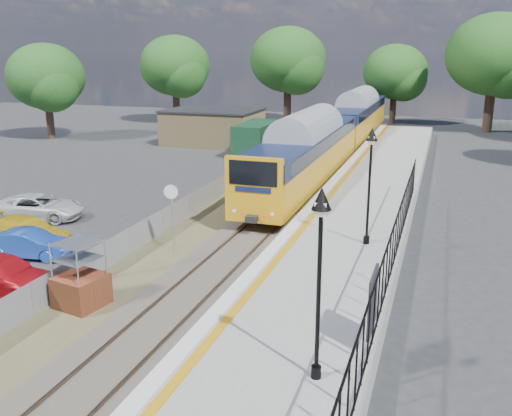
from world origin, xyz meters
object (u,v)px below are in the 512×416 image
at_px(speed_sign, 172,207).
at_px(car_white, 39,207).
at_px(train, 338,129).
at_px(car_yellow, 26,232).
at_px(brick_plinth, 80,276).
at_px(car_blue, 30,244).
at_px(car_red, 2,273).
at_px(victorian_lamp_north, 371,159).
at_px(victorian_lamp_south, 320,240).

bearing_deg(speed_sign, car_white, 153.14).
distance_m(train, car_yellow, 26.25).
distance_m(brick_plinth, car_blue, 5.90).
distance_m(car_red, car_blue, 3.51).
bearing_deg(speed_sign, car_blue, -168.17).
relative_size(car_blue, car_yellow, 0.81).
distance_m(brick_plinth, speed_sign, 5.78).
height_order(car_blue, car_yellow, car_yellow).
height_order(speed_sign, car_yellow, speed_sign).
xyz_separation_m(victorian_lamp_north, brick_plinth, (-8.45, -6.87, -3.18)).
relative_size(brick_plinth, car_white, 0.51).
height_order(speed_sign, car_white, speed_sign).
height_order(brick_plinth, car_red, brick_plinth).
relative_size(victorian_lamp_north, car_red, 1.11).
height_order(speed_sign, car_red, speed_sign).
distance_m(victorian_lamp_south, car_yellow, 16.86).
bearing_deg(car_blue, car_white, 25.70).
bearing_deg(car_white, car_blue, -156.35).
xyz_separation_m(brick_plinth, car_red, (-3.37, 0.17, -0.41)).
height_order(victorian_lamp_north, car_red, victorian_lamp_north).
distance_m(victorian_lamp_north, speed_sign, 8.29).
relative_size(brick_plinth, speed_sign, 0.78).
xyz_separation_m(brick_plinth, speed_sign, (0.56, 5.68, 0.93)).
relative_size(train, car_blue, 11.47).
relative_size(train, brick_plinth, 17.55).
bearing_deg(car_red, car_blue, 26.49).
distance_m(victorian_lamp_north, brick_plinth, 11.34).
relative_size(car_red, car_white, 0.92).
distance_m(victorian_lamp_north, train, 22.89).
bearing_deg(car_blue, victorian_lamp_south, -125.10).
distance_m(victorian_lamp_north, car_white, 17.03).
bearing_deg(train, car_blue, -107.25).
height_order(victorian_lamp_south, brick_plinth, victorian_lamp_south).
distance_m(train, brick_plinth, 29.24).
distance_m(victorian_lamp_south, car_white, 20.51).
distance_m(victorian_lamp_south, brick_plinth, 9.74).
bearing_deg(victorian_lamp_north, car_blue, -165.21).
relative_size(car_yellow, car_white, 0.97).
xyz_separation_m(car_red, car_white, (-4.76, 7.91, -0.08)).
distance_m(victorian_lamp_north, car_yellow, 15.04).
bearing_deg(car_blue, speed_sign, -76.07).
xyz_separation_m(victorian_lamp_north, car_blue, (-13.27, -3.51, -3.71)).
bearing_deg(victorian_lamp_south, car_red, 164.65).
bearing_deg(victorian_lamp_north, speed_sign, -171.45).
bearing_deg(victorian_lamp_south, train, 99.70).
xyz_separation_m(speed_sign, car_white, (-8.70, 2.39, -1.42)).
distance_m(car_red, car_yellow, 5.02).
relative_size(car_blue, car_white, 0.79).
xyz_separation_m(victorian_lamp_south, victorian_lamp_north, (-0.20, 10.00, 0.00)).
distance_m(train, car_blue, 26.95).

